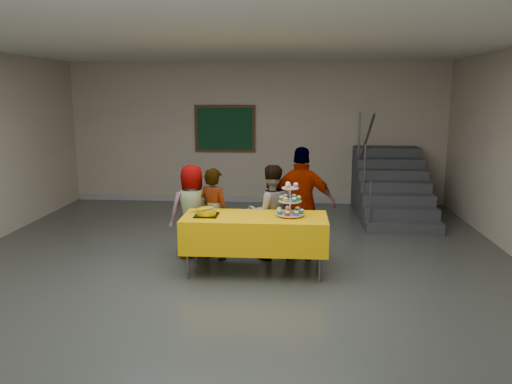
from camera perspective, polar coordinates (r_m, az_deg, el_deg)
room_shell at (r=5.73m, az=-3.69°, el=9.10°), size 10.00×10.04×3.02m
bake_table at (r=6.55m, az=-0.13°, el=-4.58°), size 1.88×0.78×0.77m
cupcake_stand at (r=6.47m, az=3.92°, el=-1.32°), size 0.38×0.38×0.44m
bear_cake at (r=6.53m, az=-5.68°, el=-2.21°), size 0.32×0.36×0.12m
schoolchild_a at (r=7.25m, az=-7.27°, el=-2.16°), size 0.78×0.66×1.35m
schoolchild_b at (r=7.09m, az=-4.85°, el=-2.51°), size 0.57×0.49×1.32m
schoolchild_c at (r=7.08m, az=1.69°, el=-2.34°), size 0.78×0.68×1.36m
schoolchild_d at (r=7.07m, az=5.28°, el=-1.36°), size 0.98×0.48×1.61m
staircase at (r=10.13m, az=15.04°, el=0.30°), size 1.30×2.40×2.04m
noticeboard at (r=10.74m, az=-3.57°, el=7.24°), size 1.30×0.05×1.00m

